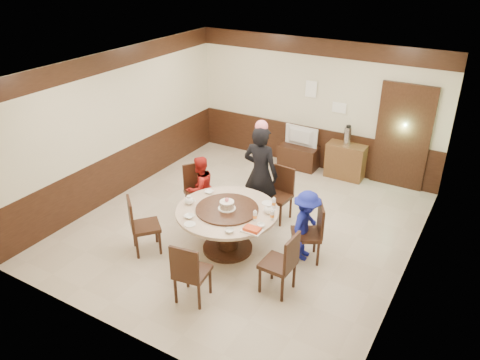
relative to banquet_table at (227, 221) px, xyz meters
The scene contains 30 objects.
room 0.95m from the banquet_table, 97.52° to the left, with size 6.00×6.04×2.84m.
banquet_table is the anchor object (origin of this frame).
chair_0 1.29m from the banquet_table, 19.16° to the left, with size 0.61×0.60×0.97m.
chair_1 1.34m from the banquet_table, 78.27° to the left, with size 0.47×0.48×0.97m.
chair_2 1.25m from the banquet_table, 147.15° to the left, with size 0.62×0.61×0.97m.
chair_3 1.35m from the banquet_table, 148.52° to the right, with size 0.62×0.62×0.97m.
chair_4 1.30m from the banquet_table, 80.73° to the right, with size 0.50×0.51×0.97m.
chair_5 1.28m from the banquet_table, 22.89° to the right, with size 0.47×0.46×0.97m.
person_standing 1.20m from the banquet_table, 91.04° to the left, with size 0.65×0.43×1.79m, color black.
person_red 1.16m from the banquet_table, 146.69° to the left, with size 0.58×0.45×1.19m, color #AD1B17.
person_blue 1.24m from the banquet_table, 20.91° to the left, with size 0.76×0.44×1.17m, color #18219C.
birthday_cake 0.31m from the banquet_table, 67.55° to the right, with size 0.28×0.28×0.19m.
teapot_left 0.70m from the banquet_table, 166.47° to the right, with size 0.17×0.15×0.13m, color white.
teapot_right 0.71m from the banquet_table, 21.60° to the left, with size 0.17×0.15×0.13m, color white.
bowl_0 0.68m from the banquet_table, 149.94° to the left, with size 0.14×0.14×0.03m, color white.
bowl_1 0.68m from the banquet_table, 55.16° to the right, with size 0.14×0.14×0.04m, color white.
bowl_2 0.66m from the banquet_table, 127.55° to the right, with size 0.15×0.15×0.04m, color white.
bowl_3 0.74m from the banquet_table, 13.09° to the right, with size 0.13×0.13×0.04m, color white.
saucer_near 0.73m from the banquet_table, 111.04° to the right, with size 0.18×0.18×0.01m, color white.
saucer_far 0.71m from the banquet_table, 48.01° to the left, with size 0.18×0.18×0.01m, color white.
shrimp_platter 0.76m from the banquet_table, 28.10° to the right, with size 0.30×0.20×0.06m.
bottle_0 0.61m from the banquet_table, ahead, with size 0.06×0.06×0.16m, color white.
bottle_1 0.81m from the banquet_table, ahead, with size 0.06×0.06×0.16m, color white.
bottle_2 0.80m from the banquet_table, 36.36° to the left, with size 0.06×0.06×0.16m, color white.
tv_stand 3.53m from the banquet_table, 95.07° to the left, with size 0.85×0.45×0.50m, color black.
television 3.53m from the banquet_table, 95.07° to the left, with size 0.76×0.10×0.44m, color gray.
side_cabinet 3.62m from the banquet_table, 78.02° to the left, with size 0.80×0.40×0.75m, color brown.
thermos 3.64m from the banquet_table, 78.28° to the left, with size 0.15×0.15×0.38m, color silver.
notice_left 3.91m from the banquet_table, 93.26° to the left, with size 0.25×0.00×0.35m, color white.
notice_right 3.85m from the banquet_table, 83.27° to the left, with size 0.30×0.00×0.22m, color white.
Camera 1 is at (3.50, -6.12, 4.48)m, focal length 35.00 mm.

